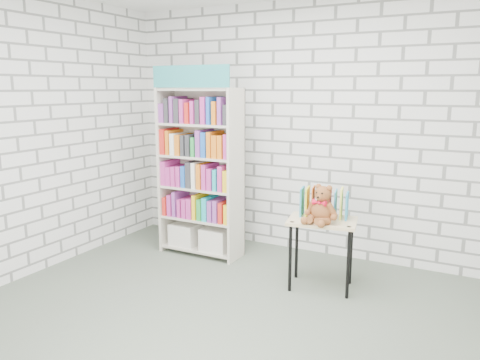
% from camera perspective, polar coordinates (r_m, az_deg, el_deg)
% --- Properties ---
extents(ground, '(4.50, 4.50, 0.00)m').
position_cam_1_polar(ground, '(3.90, -2.19, -17.36)').
color(ground, '#505A4C').
rests_on(ground, ground).
extents(room_shell, '(4.52, 4.02, 2.81)m').
position_cam_1_polar(room_shell, '(3.43, -2.41, 9.85)').
color(room_shell, silver).
rests_on(room_shell, ground).
extents(bookshelf, '(0.93, 0.36, 2.09)m').
position_cam_1_polar(bookshelf, '(5.21, -4.81, 1.10)').
color(bookshelf, beige).
rests_on(bookshelf, ground).
extents(display_table, '(0.69, 0.53, 0.67)m').
position_cam_1_polar(display_table, '(4.42, 9.96, -5.94)').
color(display_table, tan).
rests_on(display_table, ground).
extents(table_books, '(0.46, 0.27, 0.26)m').
position_cam_1_polar(table_books, '(4.46, 10.22, -2.84)').
color(table_books, teal).
rests_on(table_books, display_table).
extents(teddy_bear, '(0.32, 0.31, 0.35)m').
position_cam_1_polar(teddy_bear, '(4.27, 9.90, -3.32)').
color(teddy_bear, brown).
rests_on(teddy_bear, display_table).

